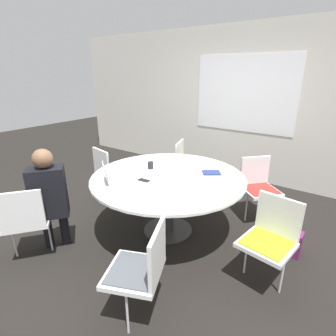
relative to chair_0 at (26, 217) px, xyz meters
name	(u,v)px	position (x,y,z in m)	size (l,w,h in m)	color
ground_plane	(168,230)	(0.89, 1.28, -0.50)	(16.00, 16.00, 0.00)	black
wall_back	(244,105)	(0.89, 3.61, 0.85)	(8.00, 0.07, 2.70)	silver
conference_table	(168,184)	(0.89, 1.28, 0.15)	(1.82, 1.82, 0.75)	#333333
chair_0	(26,217)	(0.00, 0.00, 0.00)	(0.60, 0.60, 0.85)	white
chair_1	(142,266)	(1.46, 0.15, 0.00)	(0.56, 0.57, 0.85)	white
chair_2	(271,235)	(2.15, 1.15, 0.00)	(0.50, 0.48, 0.85)	white
chair_3	(258,184)	(1.69, 2.27, 0.00)	(0.61, 0.61, 0.85)	white
chair_4	(187,162)	(0.43, 2.46, 0.00)	(0.54, 0.55, 0.85)	white
chair_5	(109,170)	(-0.36, 1.47, 0.00)	(0.52, 0.50, 0.85)	white
person_0	(49,194)	(0.08, 0.24, 0.20)	(0.39, 0.42, 1.20)	black
laptop	(112,178)	(0.50, 0.76, 0.31)	(0.39, 0.38, 0.21)	silver
spiral_notebook	(211,173)	(1.28, 1.66, 0.26)	(0.26, 0.25, 0.02)	navy
coffee_cup	(151,165)	(0.57, 1.36, 0.30)	(0.08, 0.08, 0.09)	black
cell_phone	(144,180)	(0.76, 1.01, 0.26)	(0.14, 0.08, 0.01)	black
handbag	(284,240)	(2.19, 1.71, -0.36)	(0.36, 0.16, 0.28)	#661E56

